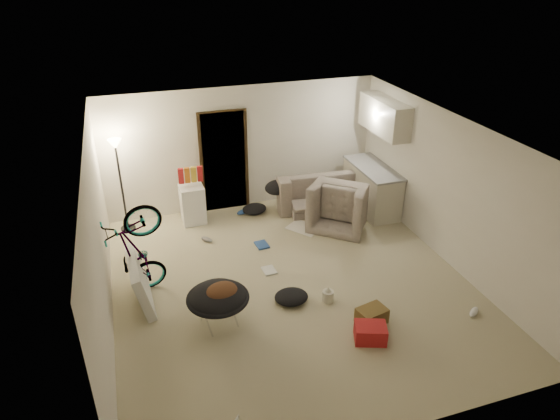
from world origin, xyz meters
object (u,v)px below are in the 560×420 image
object	(u,v)px
kitchen_counter	(371,189)
mini_fridge	(193,204)
floor_lamp	(118,166)
sofa	(322,192)
drink_case_b	(370,333)
saucer_chair	(218,303)
drink_case_a	(372,316)
tv_box	(140,281)
juicer	(328,295)
armchair	(342,207)
bicycle	(139,271)

from	to	relation	value
kitchen_counter	mini_fridge	distance (m)	3.62
floor_lamp	mini_fridge	bearing A→B (deg)	-4.56
sofa	drink_case_b	world-z (taller)	sofa
kitchen_counter	drink_case_b	xyz separation A→B (m)	(-1.83, -3.58, -0.32)
saucer_chair	floor_lamp	bearing A→B (deg)	108.71
kitchen_counter	drink_case_a	distance (m)	3.66
tv_box	juicer	distance (m)	2.84
kitchen_counter	mini_fridge	bearing A→B (deg)	171.26
armchair	tv_box	size ratio (longest dim) A/B	0.94
kitchen_counter	juicer	world-z (taller)	kitchen_counter
mini_fridge	tv_box	world-z (taller)	mini_fridge
floor_lamp	mini_fridge	xyz separation A→B (m)	(1.25, -0.10, -0.93)
kitchen_counter	sofa	xyz separation A→B (m)	(-0.91, 0.45, -0.15)
juicer	kitchen_counter	bearing A→B (deg)	51.85
bicycle	juicer	size ratio (longest dim) A/B	6.39
sofa	kitchen_counter	bearing A→B (deg)	157.64
tv_box	bicycle	bearing A→B (deg)	87.72
bicycle	saucer_chair	distance (m)	1.46
sofa	bicycle	size ratio (longest dim) A/B	1.21
mini_fridge	juicer	size ratio (longest dim) A/B	3.01
floor_lamp	drink_case_a	bearing A→B (deg)	-50.74
sofa	juicer	world-z (taller)	sofa
bicycle	drink_case_b	distance (m)	3.55
armchair	drink_case_b	size ratio (longest dim) A/B	2.48
mini_fridge	saucer_chair	bearing A→B (deg)	-94.35
floor_lamp	kitchen_counter	distance (m)	4.95
floor_lamp	bicycle	world-z (taller)	floor_lamp
armchair	saucer_chair	xyz separation A→B (m)	(-2.91, -2.22, 0.03)
drink_case_b	juicer	world-z (taller)	juicer
mini_fridge	juicer	bearing A→B (deg)	-65.69
kitchen_counter	sofa	bearing A→B (deg)	153.64
mini_fridge	drink_case_a	distance (m)	4.27
mini_fridge	armchair	bearing A→B (deg)	-20.35
drink_case_a	juicer	xyz separation A→B (m)	(-0.40, 0.65, -0.01)
armchair	saucer_chair	distance (m)	3.66
juicer	tv_box	bearing A→B (deg)	162.04
sofa	armchair	bearing A→B (deg)	100.01
sofa	drink_case_b	size ratio (longest dim) A/B	4.61
bicycle	drink_case_b	bearing A→B (deg)	-131.63
sofa	juicer	size ratio (longest dim) A/B	7.76
mini_fridge	tv_box	distance (m)	2.56
floor_lamp	saucer_chair	world-z (taller)	floor_lamp
mini_fridge	drink_case_a	world-z (taller)	mini_fridge
saucer_chair	mini_fridge	bearing A→B (deg)	87.26
floor_lamp	mini_fridge	size ratio (longest dim) A/B	2.38
tv_box	juicer	bearing A→B (deg)	-20.24
kitchen_counter	armchair	distance (m)	0.91
kitchen_counter	juicer	distance (m)	3.33
drink_case_a	drink_case_b	bearing A→B (deg)	-132.42
saucer_chair	tv_box	distance (m)	1.33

